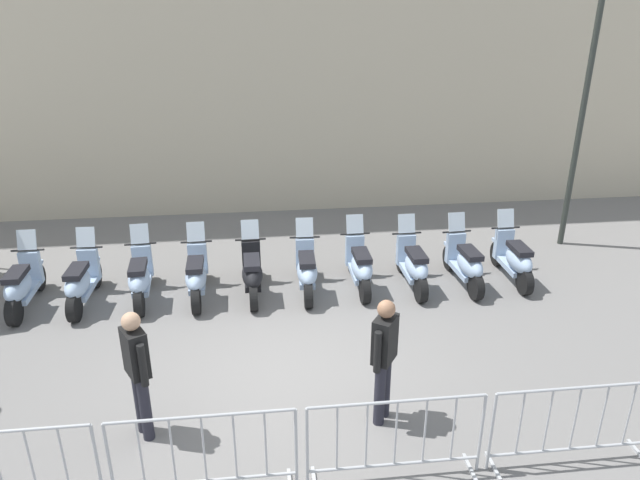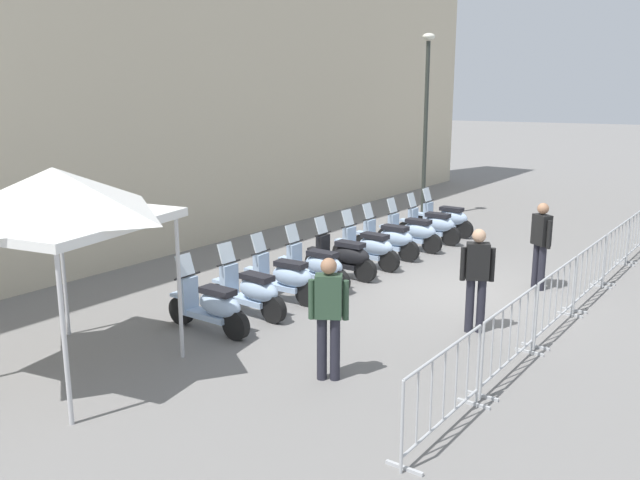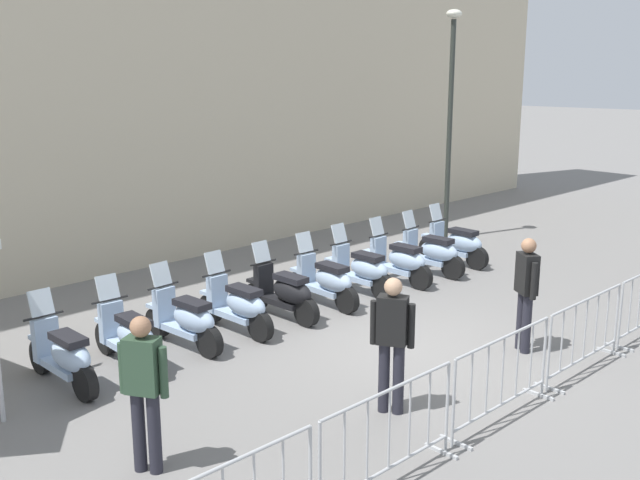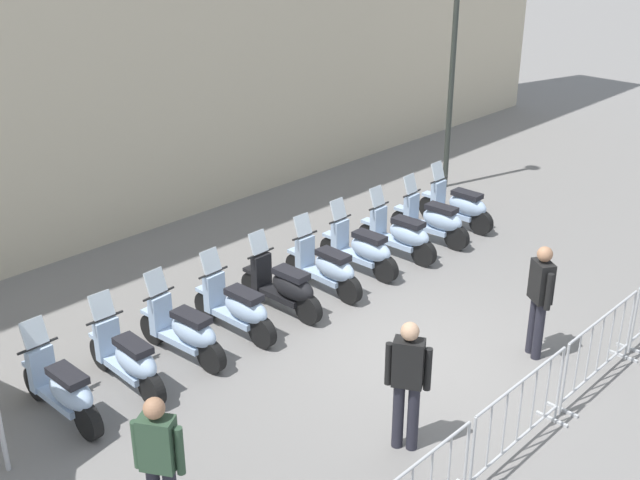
% 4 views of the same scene
% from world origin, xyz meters
% --- Properties ---
extents(ground_plane, '(120.00, 120.00, 0.00)m').
position_xyz_m(ground_plane, '(0.00, 0.00, 0.00)').
color(ground_plane, slate).
extents(motorcycle_0, '(0.67, 1.72, 1.24)m').
position_xyz_m(motorcycle_0, '(-3.85, 3.22, 0.45)').
color(motorcycle_0, black).
rests_on(motorcycle_0, ground).
extents(motorcycle_1, '(0.72, 1.71, 1.24)m').
position_xyz_m(motorcycle_1, '(-2.89, 3.04, 0.45)').
color(motorcycle_1, black).
rests_on(motorcycle_1, ground).
extents(motorcycle_2, '(0.60, 1.72, 1.24)m').
position_xyz_m(motorcycle_2, '(-1.91, 2.89, 0.45)').
color(motorcycle_2, black).
rests_on(motorcycle_2, ground).
extents(motorcycle_3, '(0.65, 1.72, 1.24)m').
position_xyz_m(motorcycle_3, '(-0.96, 2.68, 0.45)').
color(motorcycle_3, black).
rests_on(motorcycle_3, ground).
extents(motorcycle_4, '(0.66, 1.72, 1.24)m').
position_xyz_m(motorcycle_4, '(-0.00, 2.49, 0.45)').
color(motorcycle_4, black).
rests_on(motorcycle_4, ground).
extents(motorcycle_5, '(0.71, 1.71, 1.24)m').
position_xyz_m(motorcycle_5, '(0.95, 2.29, 0.45)').
color(motorcycle_5, black).
rests_on(motorcycle_5, ground).
extents(motorcycle_6, '(0.66, 1.72, 1.24)m').
position_xyz_m(motorcycle_6, '(1.92, 2.16, 0.45)').
color(motorcycle_6, black).
rests_on(motorcycle_6, ground).
extents(motorcycle_7, '(0.65, 1.72, 1.24)m').
position_xyz_m(motorcycle_7, '(2.87, 1.88, 0.45)').
color(motorcycle_7, black).
rests_on(motorcycle_7, ground).
extents(motorcycle_8, '(0.62, 1.72, 1.24)m').
position_xyz_m(motorcycle_8, '(3.83, 1.66, 0.45)').
color(motorcycle_8, black).
rests_on(motorcycle_8, ground).
extents(motorcycle_9, '(0.67, 1.71, 1.24)m').
position_xyz_m(motorcycle_9, '(4.80, 1.55, 0.45)').
color(motorcycle_9, black).
rests_on(motorcycle_9, ground).
extents(barrier_segment_1, '(1.96, 0.79, 1.07)m').
position_xyz_m(barrier_segment_1, '(-3.48, -1.47, 0.52)').
color(barrier_segment_1, '#B2B5B7').
rests_on(barrier_segment_1, ground).
extents(barrier_segment_2, '(1.96, 0.79, 1.07)m').
position_xyz_m(barrier_segment_2, '(-1.44, -1.88, 0.52)').
color(barrier_segment_2, '#B2B5B7').
rests_on(barrier_segment_2, ground).
extents(barrier_segment_3, '(1.96, 0.79, 1.07)m').
position_xyz_m(barrier_segment_3, '(0.61, -2.28, 0.52)').
color(barrier_segment_3, '#B2B5B7').
rests_on(barrier_segment_3, ground).
extents(barrier_segment_4, '(1.96, 0.79, 1.07)m').
position_xyz_m(barrier_segment_4, '(2.65, -2.69, 0.52)').
color(barrier_segment_4, '#B2B5B7').
rests_on(barrier_segment_4, ground).
extents(street_lamp, '(0.36, 0.36, 5.36)m').
position_xyz_m(street_lamp, '(6.88, 2.77, 3.27)').
color(street_lamp, '#2D332D').
rests_on(street_lamp, ground).
extents(officer_near_row_end, '(0.42, 0.41, 1.73)m').
position_xyz_m(officer_near_row_end, '(0.87, -1.33, 0.98)').
color(officer_near_row_end, '#23232D').
rests_on(officer_near_row_end, ground).
extents(officer_mid_plaza, '(0.32, 0.53, 1.73)m').
position_xyz_m(officer_mid_plaza, '(-2.03, -0.69, 0.98)').
color(officer_mid_plaza, '#23232D').
rests_on(officer_mid_plaza, ground).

